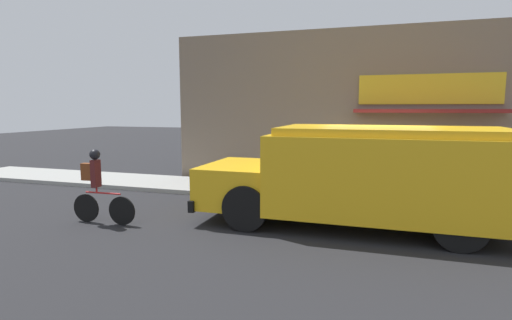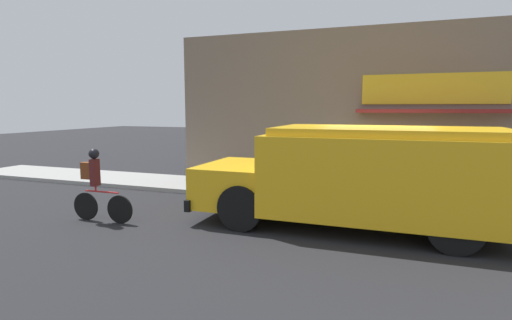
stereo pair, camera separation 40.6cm
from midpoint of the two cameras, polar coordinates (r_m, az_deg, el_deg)
name	(u,v)px [view 1 (the left image)]	position (r m, az deg, el deg)	size (l,w,h in m)	color
ground_plane	(374,209)	(10.12, 15.40, -6.71)	(70.00, 70.00, 0.00)	#232326
sidewalk	(375,197)	(11.13, 15.64, -5.11)	(28.00, 2.10, 0.12)	#999993
storefront	(381,109)	(12.20, 16.50, 6.94)	(12.87, 0.95, 4.76)	#756656
school_bus	(366,174)	(8.36, 14.17, -1.98)	(6.24, 2.82, 2.05)	yellow
cyclist	(98,186)	(9.11, -22.88, -3.45)	(1.48, 0.22, 1.58)	black
trash_bin	(453,182)	(11.51, 25.44, -2.80)	(0.56, 0.56, 0.80)	#2D5138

